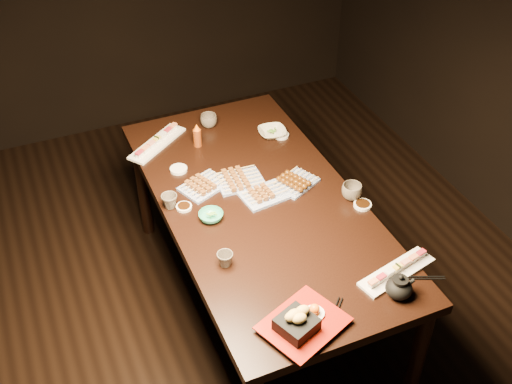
% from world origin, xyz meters
% --- Properties ---
extents(ground, '(5.00, 5.00, 0.00)m').
position_xyz_m(ground, '(0.00, 0.00, 0.00)').
color(ground, black).
rests_on(ground, ground).
extents(dining_table, '(1.16, 1.91, 0.75)m').
position_xyz_m(dining_table, '(0.36, 0.39, 0.38)').
color(dining_table, black).
rests_on(dining_table, ground).
extents(sushi_platter_near, '(0.38, 0.18, 0.04)m').
position_xyz_m(sushi_platter_near, '(0.70, -0.27, 0.77)').
color(sushi_platter_near, white).
rests_on(sushi_platter_near, dining_table).
extents(sushi_platter_far, '(0.37, 0.31, 0.05)m').
position_xyz_m(sushi_platter_far, '(0.05, 1.04, 0.77)').
color(sushi_platter_far, white).
rests_on(sushi_platter_far, dining_table).
extents(yakitori_plate_center, '(0.24, 0.18, 0.06)m').
position_xyz_m(yakitori_plate_center, '(0.33, 0.56, 0.78)').
color(yakitori_plate_center, '#828EB6').
rests_on(yakitori_plate_center, dining_table).
extents(yakitori_plate_right, '(0.24, 0.19, 0.06)m').
position_xyz_m(yakitori_plate_right, '(0.40, 0.41, 0.78)').
color(yakitori_plate_right, '#828EB6').
rests_on(yakitori_plate_right, dining_table).
extents(yakitori_plate_left, '(0.26, 0.23, 0.06)m').
position_xyz_m(yakitori_plate_left, '(0.15, 0.59, 0.78)').
color(yakitori_plate_left, '#828EB6').
rests_on(yakitori_plate_left, dining_table).
extents(tsukune_plate, '(0.25, 0.22, 0.05)m').
position_xyz_m(tsukune_plate, '(0.58, 0.44, 0.78)').
color(tsukune_plate, '#828EB6').
rests_on(tsukune_plate, dining_table).
extents(edamame_bowl_green, '(0.12, 0.12, 0.04)m').
position_xyz_m(edamame_bowl_green, '(0.10, 0.36, 0.77)').
color(edamame_bowl_green, '#329A72').
rests_on(edamame_bowl_green, dining_table).
extents(edamame_bowl_cream, '(0.17, 0.17, 0.04)m').
position_xyz_m(edamame_bowl_cream, '(0.65, 0.88, 0.77)').
color(edamame_bowl_cream, beige).
rests_on(edamame_bowl_cream, dining_table).
extents(tempura_tray, '(0.38, 0.34, 0.11)m').
position_xyz_m(tempura_tray, '(0.21, -0.37, 0.81)').
color(tempura_tray, black).
rests_on(tempura_tray, dining_table).
extents(teacup_near_left, '(0.09, 0.09, 0.07)m').
position_xyz_m(teacup_near_left, '(0.06, 0.06, 0.78)').
color(teacup_near_left, '#4E453B').
rests_on(teacup_near_left, dining_table).
extents(teacup_mid_right, '(0.13, 0.13, 0.08)m').
position_xyz_m(teacup_mid_right, '(0.78, 0.24, 0.79)').
color(teacup_mid_right, '#4E453B').
rests_on(teacup_mid_right, dining_table).
extents(teacup_far_left, '(0.09, 0.09, 0.07)m').
position_xyz_m(teacup_far_left, '(-0.05, 0.52, 0.79)').
color(teacup_far_left, '#4E453B').
rests_on(teacup_far_left, dining_table).
extents(teacup_far_right, '(0.12, 0.12, 0.07)m').
position_xyz_m(teacup_far_right, '(0.36, 1.10, 0.79)').
color(teacup_far_right, '#4E453B').
rests_on(teacup_far_right, dining_table).
extents(teapot, '(0.13, 0.13, 0.11)m').
position_xyz_m(teapot, '(0.64, -0.38, 0.80)').
color(teapot, black).
rests_on(teapot, dining_table).
extents(condiment_bottle, '(0.05, 0.05, 0.13)m').
position_xyz_m(condiment_bottle, '(0.24, 0.95, 0.82)').
color(condiment_bottle, '#692A0E').
rests_on(condiment_bottle, dining_table).
extents(sauce_dish_west, '(0.10, 0.10, 0.01)m').
position_xyz_m(sauce_dish_west, '(0.01, 0.48, 0.76)').
color(sauce_dish_west, white).
rests_on(sauce_dish_west, dining_table).
extents(sauce_dish_east, '(0.11, 0.11, 0.01)m').
position_xyz_m(sauce_dish_east, '(0.69, 0.85, 0.76)').
color(sauce_dish_east, white).
rests_on(sauce_dish_east, dining_table).
extents(sauce_dish_se, '(0.12, 0.12, 0.01)m').
position_xyz_m(sauce_dish_se, '(0.79, 0.16, 0.76)').
color(sauce_dish_se, white).
rests_on(sauce_dish_se, dining_table).
extents(sauce_dish_nw, '(0.11, 0.11, 0.02)m').
position_xyz_m(sauce_dish_nw, '(0.08, 0.77, 0.76)').
color(sauce_dish_nw, white).
rests_on(sauce_dish_nw, dining_table).
extents(chopsticks_near, '(0.19, 0.19, 0.01)m').
position_xyz_m(chopsticks_near, '(0.33, -0.39, 0.75)').
color(chopsticks_near, black).
rests_on(chopsticks_near, dining_table).
extents(chopsticks_se, '(0.21, 0.11, 0.01)m').
position_xyz_m(chopsticks_se, '(0.77, -0.34, 0.75)').
color(chopsticks_se, black).
rests_on(chopsticks_se, dining_table).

